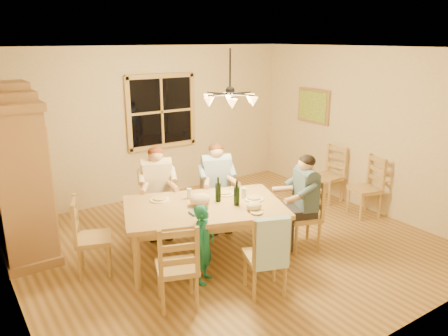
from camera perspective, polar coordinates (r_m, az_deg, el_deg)
floor at (r=6.30m, az=0.72°, el=-9.98°), size 5.50×5.50×0.00m
ceiling at (r=5.63m, az=0.82°, el=15.40°), size 5.50×5.00×0.02m
wall_back at (r=7.96m, az=-9.51°, el=5.76°), size 5.50×0.02×2.70m
wall_left at (r=4.89m, az=-26.92°, el=-2.75°), size 0.02×5.00×2.70m
wall_right at (r=7.68m, az=18.01°, el=4.78°), size 0.02×5.00×2.70m
window at (r=7.98m, az=-8.16°, el=7.31°), size 1.30×0.06×1.30m
painting at (r=8.39m, az=11.59°, el=7.94°), size 0.06×0.78×0.64m
chandelier at (r=5.68m, az=0.79°, el=9.11°), size 0.77×0.68×0.71m
armoire at (r=6.34m, az=-25.34°, el=-1.18°), size 0.66×1.40×2.30m
dining_table at (r=5.67m, az=-2.61°, el=-5.75°), size 2.30×1.82×0.76m
chair_far_left at (r=6.61m, az=-8.58°, el=-5.96°), size 0.55×0.54×0.99m
chair_far_right at (r=6.74m, az=-0.98°, el=-5.30°), size 0.55×0.54×0.99m
chair_near_left at (r=4.92m, az=-6.11°, el=-14.29°), size 0.55×0.54×0.99m
chair_near_right at (r=5.13m, az=5.35°, el=-12.86°), size 0.55×0.54×0.99m
chair_end_left at (r=5.73m, az=-16.57°, el=-10.19°), size 0.54×0.55×0.99m
chair_end_right at (r=6.22m, az=10.22°, el=-7.52°), size 0.54×0.55×0.99m
adult_woman at (r=6.42m, az=-8.78°, el=-1.53°), size 0.50×0.52×0.87m
adult_plaid_man at (r=6.56m, az=-1.01°, el=-0.94°), size 0.50×0.52×0.87m
adult_slate_man at (r=6.03m, az=10.48°, el=-2.84°), size 0.52×0.50×0.87m
towel at (r=4.79m, az=6.25°, el=-9.79°), size 0.39×0.22×0.58m
wine_bottle_a at (r=5.70m, az=-0.78°, el=-2.79°), size 0.08×0.08×0.33m
wine_bottle_b at (r=5.58m, az=1.67°, el=-3.26°), size 0.08×0.08×0.33m
plate_woman at (r=5.84m, az=-8.39°, el=-4.13°), size 0.26×0.26×0.02m
plate_plaid at (r=6.00m, az=0.11°, el=-3.37°), size 0.26×0.26×0.02m
plate_slate at (r=5.82m, az=3.93°, el=-4.06°), size 0.26×0.26×0.02m
wine_glass_a at (r=5.85m, az=-4.56°, el=-3.34°), size 0.06×0.06×0.14m
wine_glass_b at (r=5.84m, az=2.63°, el=-3.30°), size 0.06×0.06×0.14m
cap at (r=5.46m, az=3.92°, el=-4.97°), size 0.20×0.20×0.11m
napkin at (r=5.37m, az=-3.50°, el=-5.80°), size 0.22×0.19×0.03m
cloth_bundle at (r=5.61m, az=-3.15°, el=-4.10°), size 0.28×0.22×0.15m
child at (r=5.22m, az=-2.62°, el=-9.87°), size 0.43×0.41×0.98m
chair_spare_front at (r=7.53m, az=17.82°, el=-3.73°), size 0.52×0.54×0.99m
chair_spare_back at (r=8.01m, az=13.41°, el=-2.15°), size 0.45×0.47×0.99m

